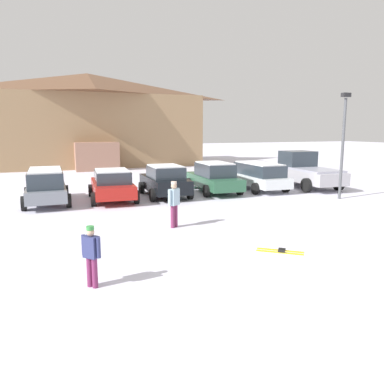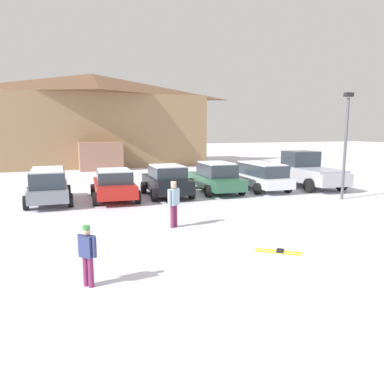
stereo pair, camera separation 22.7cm
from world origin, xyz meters
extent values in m
plane|color=silver|center=(0.00, 0.00, 0.00)|extent=(160.00, 160.00, 0.00)
cube|color=#987753|center=(0.03, 32.06, 3.33)|extent=(20.47, 10.32, 6.65)
pyramid|color=brown|center=(0.03, 32.06, 7.74)|extent=(21.08, 10.93, 2.17)
cube|color=#A0715E|center=(-0.12, 26.26, 1.20)|extent=(3.64, 1.89, 2.40)
cube|color=gray|center=(-4.38, 12.35, 0.60)|extent=(1.80, 4.43, 0.55)
cube|color=#2D3842|center=(-4.39, 12.27, 1.23)|extent=(1.57, 3.37, 0.72)
cube|color=white|center=(-4.39, 12.27, 1.62)|extent=(1.47, 3.20, 0.06)
cylinder|color=black|center=(-5.29, 13.73, 0.32)|extent=(0.23, 0.64, 0.64)
cylinder|color=black|center=(-3.43, 13.70, 0.32)|extent=(0.23, 0.64, 0.64)
cylinder|color=black|center=(-5.34, 11.01, 0.32)|extent=(0.23, 0.64, 0.64)
cylinder|color=black|center=(-3.48, 10.97, 0.32)|extent=(0.23, 0.64, 0.64)
cube|color=#B21E18|center=(-1.32, 12.11, 0.62)|extent=(2.16, 4.41, 0.59)
cube|color=#2D3842|center=(-1.33, 11.90, 1.19)|extent=(1.79, 2.34, 0.57)
cube|color=white|center=(-1.33, 11.90, 1.51)|extent=(1.67, 2.22, 0.06)
cylinder|color=black|center=(-2.21, 13.51, 0.32)|extent=(0.27, 0.65, 0.64)
cylinder|color=black|center=(-0.23, 13.37, 0.32)|extent=(0.27, 0.65, 0.64)
cylinder|color=black|center=(-2.41, 10.86, 0.32)|extent=(0.27, 0.65, 0.64)
cylinder|color=black|center=(-0.43, 10.71, 0.32)|extent=(0.27, 0.65, 0.64)
cube|color=black|center=(1.43, 12.14, 0.67)|extent=(1.93, 4.11, 0.69)
cube|color=#2D3842|center=(1.43, 11.94, 1.31)|extent=(1.65, 2.16, 0.58)
cube|color=white|center=(1.43, 11.94, 1.63)|extent=(1.54, 2.05, 0.06)
cylinder|color=black|center=(0.50, 13.43, 0.32)|extent=(0.24, 0.65, 0.64)
cylinder|color=black|center=(2.44, 13.37, 0.32)|extent=(0.24, 0.65, 0.64)
cylinder|color=black|center=(0.42, 10.92, 0.32)|extent=(0.24, 0.65, 0.64)
cylinder|color=black|center=(2.36, 10.86, 0.32)|extent=(0.24, 0.65, 0.64)
cube|color=#2D6043|center=(4.40, 12.47, 0.62)|extent=(2.04, 4.86, 0.60)
cube|color=#2D3842|center=(4.38, 12.24, 1.27)|extent=(1.70, 2.56, 0.70)
cube|color=white|center=(4.38, 12.24, 1.65)|extent=(1.58, 2.43, 0.06)
cylinder|color=black|center=(3.52, 14.00, 0.32)|extent=(0.26, 0.65, 0.64)
cylinder|color=black|center=(5.43, 13.90, 0.32)|extent=(0.26, 0.65, 0.64)
cylinder|color=black|center=(3.36, 11.05, 0.32)|extent=(0.26, 0.65, 0.64)
cylinder|color=black|center=(5.27, 10.94, 0.32)|extent=(0.26, 0.65, 0.64)
cube|color=white|center=(7.16, 12.20, 0.60)|extent=(1.93, 4.66, 0.55)
cube|color=#2D3842|center=(7.16, 12.10, 1.20)|extent=(1.68, 3.55, 0.65)
cube|color=white|center=(7.16, 12.10, 1.55)|extent=(1.56, 3.37, 0.06)
cylinder|color=black|center=(6.27, 13.65, 0.32)|extent=(0.24, 0.65, 0.64)
cylinder|color=black|center=(8.16, 13.58, 0.32)|extent=(0.24, 0.65, 0.64)
cylinder|color=black|center=(6.16, 10.81, 0.32)|extent=(0.24, 0.65, 0.64)
cylinder|color=black|center=(8.06, 10.74, 0.32)|extent=(0.24, 0.65, 0.64)
cube|color=#B3B1B9|center=(10.35, 11.83, 0.75)|extent=(2.32, 5.32, 0.70)
cube|color=#2D3842|center=(10.42, 12.87, 1.62)|extent=(1.92, 1.78, 1.05)
cube|color=#ADAEC1|center=(10.29, 10.92, 1.16)|extent=(2.16, 2.99, 0.12)
cylinder|color=black|center=(9.38, 13.46, 0.40)|extent=(0.31, 0.82, 0.80)
cylinder|color=black|center=(11.53, 13.32, 0.40)|extent=(0.31, 0.82, 0.80)
cylinder|color=black|center=(9.18, 10.34, 0.40)|extent=(0.31, 0.82, 0.80)
cylinder|color=black|center=(11.33, 10.20, 0.40)|extent=(0.31, 0.82, 0.80)
cylinder|color=#742853|center=(-3.54, 1.65, 0.35)|extent=(0.13, 0.13, 0.69)
cylinder|color=#742853|center=(-3.64, 1.77, 0.35)|extent=(0.13, 0.13, 0.69)
cube|color=navy|center=(-3.59, 1.71, 0.94)|extent=(0.37, 0.39, 0.49)
cylinder|color=navy|center=(-3.45, 1.55, 0.95)|extent=(0.09, 0.09, 0.46)
cylinder|color=navy|center=(-3.73, 1.87, 0.95)|extent=(0.09, 0.09, 0.46)
sphere|color=tan|center=(-3.59, 1.71, 1.27)|extent=(0.18, 0.18, 0.18)
cylinder|color=#399244|center=(-3.59, 1.71, 1.36)|extent=(0.17, 0.17, 0.08)
cylinder|color=#772B51|center=(-0.11, 5.99, 0.41)|extent=(0.15, 0.15, 0.82)
cylinder|color=#772B51|center=(-0.26, 5.89, 0.41)|extent=(0.15, 0.15, 0.82)
cube|color=#9DBED2|center=(-0.19, 5.94, 1.11)|extent=(0.46, 0.43, 0.58)
cylinder|color=#9DBED2|center=(0.02, 6.09, 1.12)|extent=(0.11, 0.11, 0.55)
cylinder|color=#9DBED2|center=(-0.39, 5.79, 1.12)|extent=(0.11, 0.11, 0.55)
sphere|color=tan|center=(-0.19, 5.94, 1.50)|extent=(0.21, 0.21, 0.21)
cylinder|color=beige|center=(-0.19, 5.94, 1.62)|extent=(0.20, 0.20, 0.10)
cube|color=yellow|center=(1.69, 2.13, 0.01)|extent=(1.09, 0.91, 0.02)
cube|color=black|center=(1.73, 2.10, 0.05)|extent=(0.21, 0.19, 0.06)
cube|color=yellow|center=(1.81, 2.28, 0.01)|extent=(1.09, 0.91, 0.02)
cube|color=black|center=(1.85, 2.25, 0.05)|extent=(0.21, 0.19, 0.06)
cylinder|color=#515459|center=(9.48, 8.13, 2.50)|extent=(0.14, 0.14, 5.00)
cube|color=#232326|center=(9.48, 8.13, 5.15)|extent=(0.44, 0.24, 0.20)
camera|label=1|loc=(-4.46, -6.48, 3.50)|focal=35.00mm
camera|label=2|loc=(-4.25, -6.56, 3.50)|focal=35.00mm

